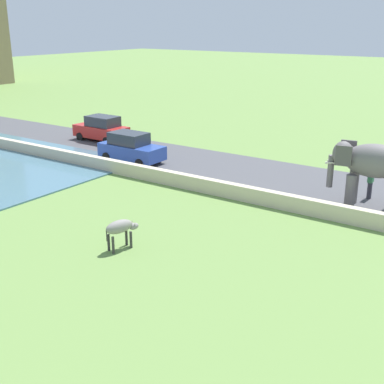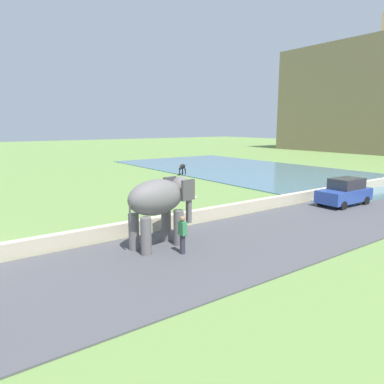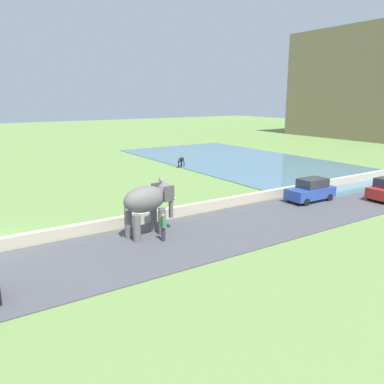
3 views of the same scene
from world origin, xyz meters
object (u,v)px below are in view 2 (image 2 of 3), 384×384
Objects in this scene: person_beside_elephant at (182,234)px; cow_grey at (166,185)px; cow_black at (182,167)px; elephant at (160,201)px; car_blue at (345,192)px.

cow_grey is (-10.83, 5.91, -0.04)m from person_beside_elephant.
cow_black is (-19.51, 13.27, -0.04)m from person_beside_elephant.
cow_black is at bearing 143.42° from elephant.
elephant is 11.38m from cow_grey.
cow_grey is (-9.51, 6.13, -1.20)m from elephant.
person_beside_elephant reaches higher than cow_black.
car_blue is 2.96× the size of cow_black.
car_blue reaches higher than person_beside_elephant.
elephant is 22.67m from cow_black.
cow_black is at bearing -178.60° from car_blue.
cow_grey is at bearing 147.17° from elephant.
cow_grey is 11.38m from cow_black.
cow_grey is (-9.54, -7.81, -0.06)m from car_blue.
car_blue reaches higher than cow_black.
person_beside_elephant is at bearing -28.61° from cow_grey.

